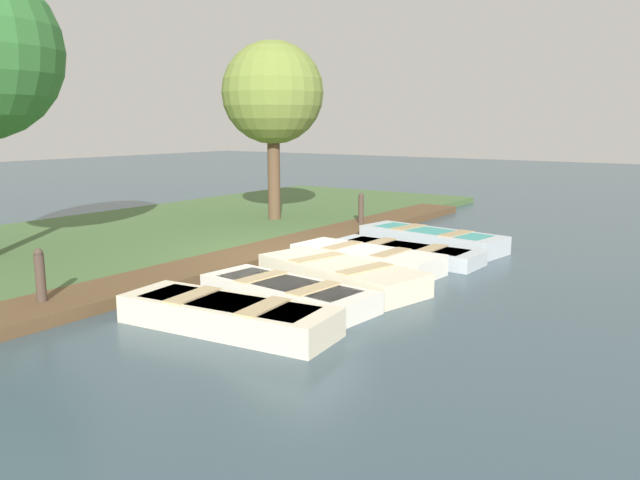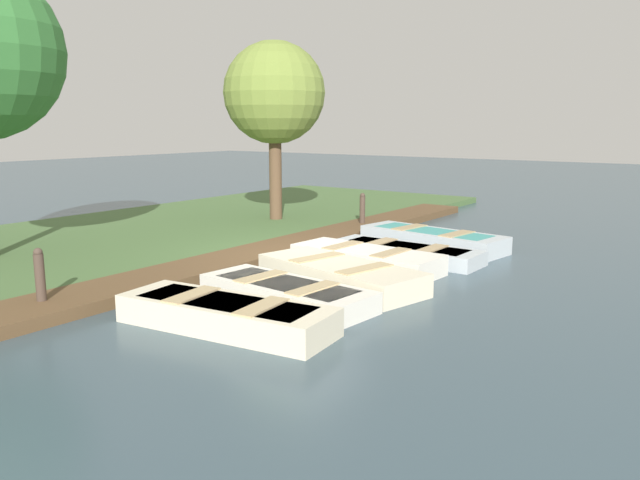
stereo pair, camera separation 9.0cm
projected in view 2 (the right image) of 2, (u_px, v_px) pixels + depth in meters
ground_plane at (301, 265)px, 12.83m from camera, size 80.00×80.00×0.00m
shore_bank at (143, 235)px, 15.67m from camera, size 8.00×24.00×0.19m
dock_walkway at (260, 254)px, 13.45m from camera, size 1.26×18.29×0.20m
rowboat_0 at (226, 314)px, 8.79m from camera, size 3.31×1.41×0.43m
rowboat_1 at (286, 292)px, 10.05m from camera, size 3.11×1.34×0.37m
rowboat_2 at (340, 274)px, 11.14m from camera, size 3.42×1.91×0.44m
rowboat_3 at (366, 259)px, 12.41m from camera, size 3.12×1.31×0.43m
rowboat_4 at (406, 252)px, 13.31m from camera, size 3.30×1.10×0.33m
rowboat_5 at (432, 239)px, 14.55m from camera, size 3.57×1.61×0.43m
mooring_post_near at (40, 280)px, 9.47m from camera, size 0.15×0.15×1.02m
mooring_post_far at (362, 211)px, 16.93m from camera, size 0.15×0.15×1.02m
park_tree_left at (274, 94)px, 17.15m from camera, size 2.81×2.81×5.11m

